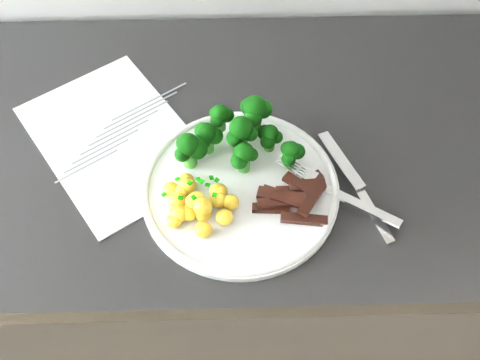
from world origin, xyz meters
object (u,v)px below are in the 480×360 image
broccoli (237,135)px  beef_strips (293,197)px  fork (340,194)px  counter (278,261)px  plate (240,188)px  knife (364,199)px  recipe_paper (114,138)px  potatoes (196,204)px

broccoli → beef_strips: bearing=-49.3°
fork → counter: bearing=117.3°
broccoli → plate: bearing=-87.1°
plate → knife: bearing=-7.4°
fork → recipe_paper: bearing=160.0°
counter → beef_strips: (-0.01, -0.12, 0.45)m
beef_strips → knife: (0.11, 0.00, -0.01)m
recipe_paper → fork: bearing=-20.0°
plate → broccoli: size_ratio=1.53×
fork → knife: (0.04, -0.00, -0.01)m
broccoli → potatoes: 0.12m
beef_strips → broccoli: bearing=130.7°
beef_strips → fork: (0.07, 0.01, -0.00)m
plate → knife: size_ratio=1.47×
counter → fork: bearing=-62.7°
counter → knife: 0.47m
recipe_paper → potatoes: (0.13, -0.14, 0.02)m
counter → knife: (0.09, -0.12, 0.44)m
beef_strips → plate: bearing=161.6°
knife → potatoes: bearing=-177.4°
counter → potatoes: potatoes is taller
plate → knife: (0.18, -0.02, 0.00)m
counter → potatoes: (-0.15, -0.13, 0.46)m
potatoes → knife: (0.25, 0.01, -0.01)m
potatoes → beef_strips: (0.14, 0.01, -0.00)m
broccoli → beef_strips: broccoli is taller
potatoes → beef_strips: 0.14m
counter → plate: (-0.09, -0.09, 0.44)m
counter → beef_strips: 0.47m
recipe_paper → knife: 0.40m
recipe_paper → plate: plate is taller
counter → beef_strips: bearing=-95.1°
plate → broccoli: (-0.00, 0.07, 0.04)m
counter → beef_strips: size_ratio=20.87×
fork → plate: bearing=172.1°
counter → fork: size_ratio=13.21×
knife → broccoli: bearing=153.8°
plate → beef_strips: size_ratio=2.69×
potatoes → counter: bearing=40.4°
counter → potatoes: bearing=-139.6°
potatoes → plate: bearing=28.7°
beef_strips → counter: bearing=84.9°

